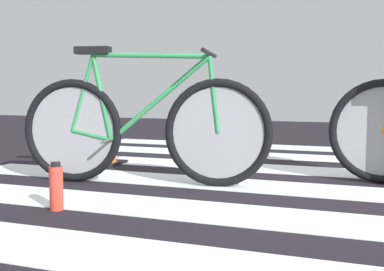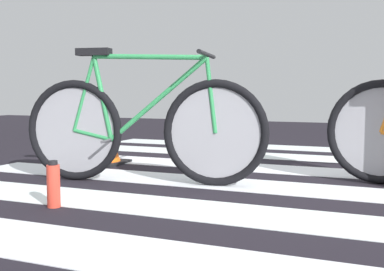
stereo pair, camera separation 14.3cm
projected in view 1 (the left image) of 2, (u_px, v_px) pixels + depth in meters
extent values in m
cube|color=black|center=(304.00, 194.00, 3.02)|extent=(18.00, 14.00, 0.02)
cube|color=white|center=(301.00, 220.00, 2.36)|extent=(5.20, 0.44, 0.00)
cube|color=white|center=(314.00, 190.00, 3.08)|extent=(5.20, 0.44, 0.00)
cube|color=white|center=(337.00, 172.00, 3.74)|extent=(5.20, 0.44, 0.00)
cube|color=silver|center=(331.00, 159.00, 4.50)|extent=(5.20, 0.44, 0.00)
cube|color=silver|center=(327.00, 149.00, 5.24)|extent=(5.20, 0.44, 0.00)
torus|color=black|center=(73.00, 131.00, 3.35)|extent=(0.71, 0.18, 0.72)
torus|color=black|center=(218.00, 133.00, 3.17)|extent=(0.71, 0.18, 0.72)
cylinder|color=gray|center=(73.00, 131.00, 3.35)|extent=(0.60, 0.11, 0.61)
cylinder|color=gray|center=(218.00, 133.00, 3.17)|extent=(0.60, 0.11, 0.61)
cylinder|color=#2C864A|center=(150.00, 56.00, 3.20)|extent=(0.79, 0.17, 0.05)
cylinder|color=#2C864A|center=(159.00, 99.00, 3.22)|extent=(0.70, 0.15, 0.59)
cylinder|color=#2C864A|center=(102.00, 98.00, 3.29)|extent=(0.16, 0.06, 0.59)
cylinder|color=#2C864A|center=(92.00, 135.00, 3.33)|extent=(0.29, 0.08, 0.09)
cylinder|color=#2C864A|center=(83.00, 93.00, 3.31)|extent=(0.19, 0.06, 0.53)
cylinder|color=#2C864A|center=(214.00, 95.00, 3.15)|extent=(0.09, 0.04, 0.50)
cube|color=black|center=(93.00, 50.00, 3.27)|extent=(0.25, 0.13, 0.05)
cylinder|color=black|center=(209.00, 53.00, 3.13)|extent=(0.12, 0.52, 0.03)
cylinder|color=#4C4C51|center=(111.00, 140.00, 3.31)|extent=(0.08, 0.34, 0.02)
torus|color=black|center=(383.00, 132.00, 3.28)|extent=(0.72, 0.06, 0.72)
cylinder|color=gray|center=(383.00, 132.00, 3.28)|extent=(0.61, 0.01, 0.61)
cylinder|color=red|center=(56.00, 188.00, 2.56)|extent=(0.07, 0.07, 0.23)
cylinder|color=black|center=(56.00, 164.00, 2.55)|extent=(0.05, 0.05, 0.02)
cube|color=black|center=(99.00, 163.00, 4.17)|extent=(0.37, 0.37, 0.02)
cone|color=#EA5B14|center=(99.00, 140.00, 4.15)|extent=(0.32, 0.32, 0.42)
cylinder|color=white|center=(99.00, 137.00, 4.15)|extent=(0.18, 0.18, 0.05)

